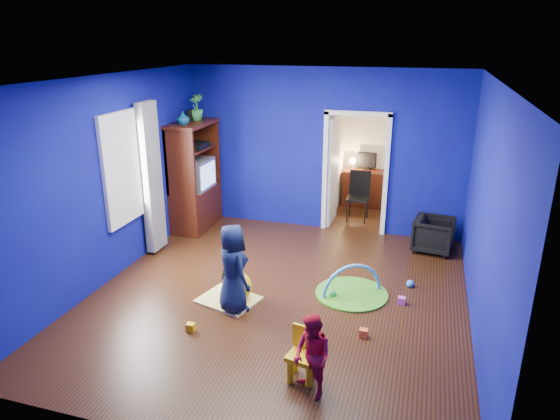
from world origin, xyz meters
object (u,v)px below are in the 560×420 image
(tv_armoire, at_px, (194,176))
(crt_tv, at_px, (196,174))
(kid_chair, at_px, (302,358))
(study_desk, at_px, (364,188))
(child_navy, at_px, (233,269))
(hopper_ball, at_px, (237,286))
(armchair, at_px, (434,235))
(toddler_red, at_px, (312,356))
(folding_chair, at_px, (358,198))
(child_black, at_px, (230,264))
(vase, at_px, (183,118))
(play_mat, at_px, (352,294))

(tv_armoire, bearing_deg, crt_tv, 0.00)
(kid_chair, xyz_separation_m, study_desk, (-0.15, 5.86, 0.12))
(child_navy, height_order, hopper_ball, child_navy)
(armchair, xyz_separation_m, toddler_red, (-1.12, -4.00, 0.15))
(study_desk, relative_size, folding_chair, 0.96)
(crt_tv, bearing_deg, child_black, -55.72)
(toddler_red, xyz_separation_m, study_desk, (-0.30, 6.06, -0.06))
(child_black, height_order, child_navy, child_navy)
(armchair, height_order, child_navy, child_navy)
(toddler_red, distance_m, study_desk, 6.07)
(crt_tv, bearing_deg, vase, -97.59)
(armchair, distance_m, folding_chair, 1.80)
(child_black, height_order, kid_chair, child_black)
(play_mat, height_order, folding_chair, folding_chair)
(kid_chair, bearing_deg, child_navy, 148.83)
(vase, height_order, tv_armoire, vase)
(toddler_red, distance_m, vase, 5.03)
(play_mat, bearing_deg, armchair, 60.66)
(kid_chair, distance_m, study_desk, 5.86)
(study_desk, xyz_separation_m, folding_chair, (0.00, -0.96, 0.09))
(hopper_ball, distance_m, kid_chair, 1.83)
(armchair, relative_size, play_mat, 0.63)
(child_navy, distance_m, folding_chair, 3.95)
(kid_chair, distance_m, folding_chair, 4.91)
(kid_chair, height_order, folding_chair, folding_chair)
(armchair, relative_size, child_navy, 0.54)
(armchair, relative_size, kid_chair, 1.26)
(kid_chair, bearing_deg, hopper_ball, 144.14)
(crt_tv, bearing_deg, armchair, 1.39)
(child_black, distance_m, tv_armoire, 2.87)
(kid_chair, bearing_deg, child_black, 145.76)
(kid_chair, bearing_deg, tv_armoire, 140.22)
(child_black, distance_m, kid_chair, 1.95)
(tv_armoire, bearing_deg, armchair, 1.38)
(toddler_red, distance_m, crt_tv, 5.00)
(armchair, height_order, toddler_red, toddler_red)
(tv_armoire, bearing_deg, hopper_ball, -53.72)
(crt_tv, bearing_deg, toddler_red, -51.71)
(crt_tv, xyz_separation_m, kid_chair, (2.93, -3.70, -0.77))
(vase, relative_size, tv_armoire, 0.12)
(tv_armoire, xyz_separation_m, crt_tv, (0.04, 0.00, 0.04))
(child_black, bearing_deg, play_mat, -101.81)
(child_navy, relative_size, crt_tv, 1.68)
(tv_armoire, relative_size, folding_chair, 2.13)
(child_navy, height_order, tv_armoire, tv_armoire)
(kid_chair, distance_m, play_mat, 1.96)
(armchair, bearing_deg, folding_chair, 59.97)
(vase, bearing_deg, tv_armoire, 90.00)
(toddler_red, bearing_deg, play_mat, 129.27)
(armchair, relative_size, toddler_red, 0.72)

